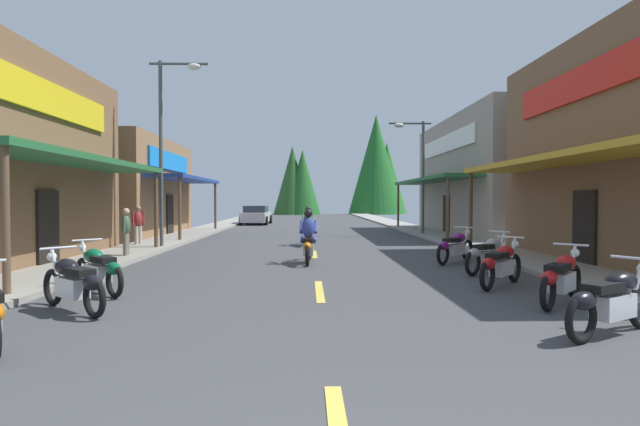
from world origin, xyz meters
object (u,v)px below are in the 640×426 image
at_px(rider_cruising_trailing, 308,229).
at_px(pedestrian_by_shop, 138,223).
at_px(streetlamp_right, 416,161).
at_px(motorcycle_parked_right_1, 561,277).
at_px(parked_car_curbside, 256,215).
at_px(motorcycle_parked_right_0, 612,300).
at_px(motorcycle_parked_left_2, 98,268).
at_px(rider_cruising_lead, 308,241).
at_px(motorcycle_parked_right_2, 501,264).
at_px(streetlamp_left, 169,129).
at_px(motorcycle_parked_right_3, 488,254).
at_px(pedestrian_browsing, 126,230).
at_px(motorcycle_parked_left_1, 73,282).
at_px(motorcycle_parked_right_4, 455,246).

xyz_separation_m(rider_cruising_trailing, pedestrian_by_shop, (-6.59, -0.61, 0.28)).
bearing_deg(streetlamp_right, motorcycle_parked_right_1, -93.82).
distance_m(motorcycle_parked_right_1, parked_car_curbside, 30.50).
bearing_deg(motorcycle_parked_right_0, parked_car_curbside, 73.63).
xyz_separation_m(motorcycle_parked_left_2, rider_cruising_lead, (4.14, 4.59, 0.17)).
height_order(motorcycle_parked_right_0, rider_cruising_lead, rider_cruising_lead).
height_order(streetlamp_right, rider_cruising_trailing, streetlamp_right).
distance_m(motorcycle_parked_right_2, rider_cruising_trailing, 10.58).
bearing_deg(pedestrian_by_shop, motorcycle_parked_right_0, -17.58).
bearing_deg(rider_cruising_lead, streetlamp_left, 52.20).
bearing_deg(streetlamp_left, motorcycle_parked_right_3, -33.87).
height_order(motorcycle_parked_right_0, pedestrian_by_shop, pedestrian_by_shop).
bearing_deg(pedestrian_browsing, motorcycle_parked_left_1, -80.77).
distance_m(motorcycle_parked_left_2, parked_car_curbside, 28.03).
relative_size(motorcycle_parked_right_1, motorcycle_parked_left_2, 1.02).
bearing_deg(streetlamp_left, motorcycle_parked_right_4, -24.96).
bearing_deg(rider_cruising_trailing, motorcycle_parked_right_1, -159.47).
bearing_deg(motorcycle_parked_right_0, motorcycle_parked_right_1, 49.88).
distance_m(motorcycle_parked_left_1, parked_car_curbside, 29.70).
relative_size(streetlamp_left, motorcycle_parked_right_1, 4.28).
relative_size(motorcycle_parked_right_3, rider_cruising_trailing, 0.79).
distance_m(motorcycle_parked_right_2, rider_cruising_lead, 5.75).
relative_size(streetlamp_left, streetlamp_right, 1.20).
bearing_deg(rider_cruising_lead, motorcycle_parked_left_2, 140.29).
distance_m(motorcycle_parked_right_1, motorcycle_parked_right_4, 5.88).
relative_size(motorcycle_parked_right_4, motorcycle_parked_left_1, 0.97).
bearing_deg(motorcycle_parked_right_2, motorcycle_parked_right_3, 29.93).
relative_size(streetlamp_left, parked_car_curbside, 1.60).
bearing_deg(rider_cruising_trailing, motorcycle_parked_right_4, -143.63).
relative_size(motorcycle_parked_left_1, motorcycle_parked_left_2, 1.05).
relative_size(rider_cruising_lead, parked_car_curbside, 0.49).
bearing_deg(streetlamp_right, motorcycle_parked_right_0, -94.44).
xyz_separation_m(streetlamp_left, motorcycle_parked_right_1, (9.56, -10.27, -3.98)).
distance_m(motorcycle_parked_right_0, motorcycle_parked_right_2, 3.87).
xyz_separation_m(motorcycle_parked_left_1, parked_car_curbside, (0.00, 29.70, 0.20)).
height_order(streetlamp_left, pedestrian_by_shop, streetlamp_left).
distance_m(motorcycle_parked_right_3, pedestrian_by_shop, 13.23).
xyz_separation_m(motorcycle_parked_right_2, motorcycle_parked_right_3, (0.43, 1.93, 0.00)).
relative_size(streetlamp_left, rider_cruising_lead, 3.26).
bearing_deg(pedestrian_browsing, parked_car_curbside, 81.21).
height_order(streetlamp_right, rider_cruising_lead, streetlamp_right).
height_order(motorcycle_parked_right_1, motorcycle_parked_left_1, same).
distance_m(motorcycle_parked_right_4, pedestrian_by_shop, 12.02).
bearing_deg(motorcycle_parked_right_0, rider_cruising_trailing, 76.00).
bearing_deg(streetlamp_right, streetlamp_left, -148.03).
relative_size(motorcycle_parked_right_2, motorcycle_parked_left_1, 0.99).
relative_size(motorcycle_parked_right_0, motorcycle_parked_right_3, 1.13).
bearing_deg(pedestrian_browsing, motorcycle_parked_right_1, -39.48).
distance_m(motorcycle_parked_right_1, motorcycle_parked_left_1, 8.28).
xyz_separation_m(motorcycle_parked_right_1, pedestrian_by_shop, (-10.98, 11.03, 0.45)).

